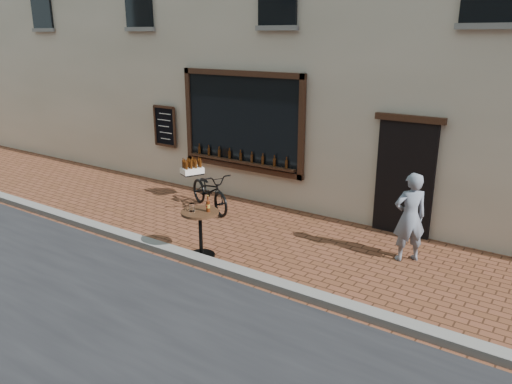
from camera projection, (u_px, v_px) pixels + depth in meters
The scene contains 5 objects.
ground at pixel (213, 275), 8.08m from camera, with size 90.00×90.00×0.00m, color brown.
kerb at pixel (221, 267), 8.22m from camera, with size 90.00×0.25×0.12m, color slate.
cargo_bicycle at pixel (209, 190), 11.01m from camera, with size 1.97×1.28×0.94m.
bistro_table at pixel (200, 224), 8.59m from camera, with size 0.65×0.65×1.12m.
pedestrian at pixel (410, 217), 8.40m from camera, with size 0.57×0.37×1.56m, color slate.
Camera 1 is at (4.70, -5.64, 3.71)m, focal length 35.00 mm.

